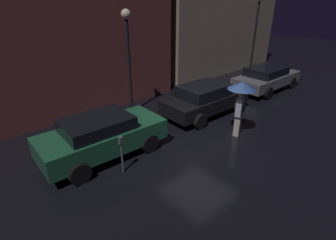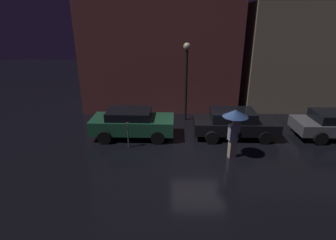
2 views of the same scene
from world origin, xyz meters
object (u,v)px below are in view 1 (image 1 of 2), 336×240
at_px(parked_car_black, 205,99).
at_px(street_lamp_far, 257,16).
at_px(parked_car_green, 102,135).
at_px(parked_car_grey, 266,78).
at_px(street_lamp_near, 128,45).
at_px(parking_meter, 122,151).
at_px(pedestrian_with_umbrella, 242,94).

xyz_separation_m(parked_car_black, street_lamp_far, (7.28, 2.22, 3.02)).
xyz_separation_m(parked_car_green, parked_car_black, (5.17, 0.00, -0.02)).
bearing_deg(street_lamp_far, parked_car_grey, -131.60).
bearing_deg(street_lamp_near, parked_car_grey, -18.42).
distance_m(parking_meter, street_lamp_near, 5.21).
distance_m(parked_car_black, pedestrian_with_umbrella, 2.46).
bearing_deg(pedestrian_with_umbrella, street_lamp_far, 9.91).
height_order(parked_car_black, street_lamp_near, street_lamp_near).
distance_m(parked_car_black, street_lamp_far, 8.19).
relative_size(pedestrian_with_umbrella, street_lamp_far, 0.43).
relative_size(parked_car_grey, street_lamp_far, 0.87).
xyz_separation_m(parked_car_green, street_lamp_far, (12.45, 2.22, 3.00)).
height_order(parked_car_grey, parking_meter, parked_car_grey).
xyz_separation_m(pedestrian_with_umbrella, street_lamp_near, (-1.74, 4.62, 1.36)).
height_order(parked_car_green, parked_car_black, parked_car_green).
bearing_deg(parked_car_grey, parked_car_green, -178.98).
distance_m(parked_car_green, parking_meter, 1.25).
height_order(parking_meter, street_lamp_far, street_lamp_far).
distance_m(parked_car_grey, street_lamp_far, 4.33).
height_order(pedestrian_with_umbrella, parking_meter, pedestrian_with_umbrella).
xyz_separation_m(parked_car_green, pedestrian_with_umbrella, (4.59, -2.19, 0.93)).
height_order(parked_car_black, street_lamp_far, street_lamp_far).
relative_size(parking_meter, street_lamp_near, 0.28).
bearing_deg(parked_car_grey, pedestrian_with_umbrella, -158.64).
distance_m(parked_car_green, street_lamp_far, 13.00).
height_order(parked_car_green, street_lamp_far, street_lamp_far).
relative_size(parked_car_green, pedestrian_with_umbrella, 1.92).
xyz_separation_m(parked_car_black, pedestrian_with_umbrella, (-0.58, -2.19, 0.95)).
bearing_deg(street_lamp_far, parked_car_black, -163.06).
height_order(parked_car_black, parked_car_grey, parked_car_black).
xyz_separation_m(parked_car_green, street_lamp_near, (2.85, 2.44, 2.28)).
distance_m(parked_car_black, parking_meter, 5.36).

